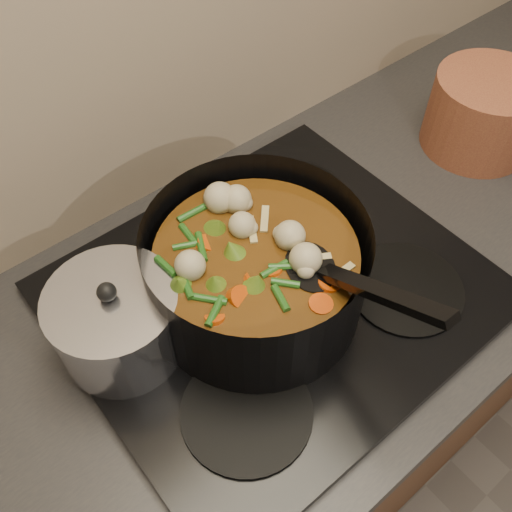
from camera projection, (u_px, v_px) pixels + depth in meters
counter at (269, 412)px, 1.26m from camera, size 2.64×0.64×0.91m
stovetop at (274, 293)px, 0.90m from camera, size 0.62×0.54×0.03m
stockpot at (256, 272)px, 0.82m from camera, size 0.37×0.46×0.23m
saucepan at (117, 322)px, 0.78m from camera, size 0.18×0.18×0.15m
terracotta_crock at (483, 113)px, 1.08m from camera, size 0.22×0.22×0.15m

